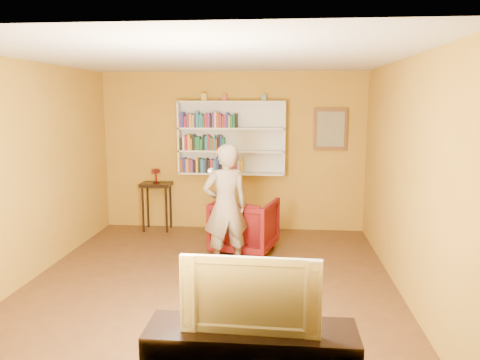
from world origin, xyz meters
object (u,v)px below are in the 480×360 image
(console_table, at_px, (157,191))
(television, at_px, (251,291))
(ruby_lustre, at_px, (156,172))
(armchair, at_px, (245,225))
(person, at_px, (226,207))
(bookshelf, at_px, (232,138))

(console_table, bearing_deg, television, -66.69)
(console_table, xyz_separation_m, ruby_lustre, (0.00, 0.00, 0.32))
(armchair, relative_size, television, 0.88)
(person, relative_size, television, 1.67)
(ruby_lustre, xyz_separation_m, armchair, (1.61, -1.05, -0.61))
(person, bearing_deg, ruby_lustre, -73.26)
(bookshelf, height_order, console_table, bookshelf)
(ruby_lustre, bearing_deg, armchair, -33.25)
(bookshelf, bearing_deg, person, -86.35)
(console_table, bearing_deg, ruby_lustre, 45.00)
(bookshelf, relative_size, ruby_lustre, 7.32)
(bookshelf, xyz_separation_m, television, (0.65, -4.66, -0.75))
(person, bearing_deg, armchair, -128.09)
(television, bearing_deg, bookshelf, 99.89)
(person, xyz_separation_m, television, (0.53, -2.76, 0.01))
(television, bearing_deg, console_table, 115.26)
(console_table, bearing_deg, bookshelf, 7.06)
(console_table, distance_m, television, 4.90)
(console_table, relative_size, television, 0.83)
(bookshelf, bearing_deg, armchair, -75.36)
(bookshelf, relative_size, armchair, 2.05)
(television, bearing_deg, ruby_lustre, 115.26)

